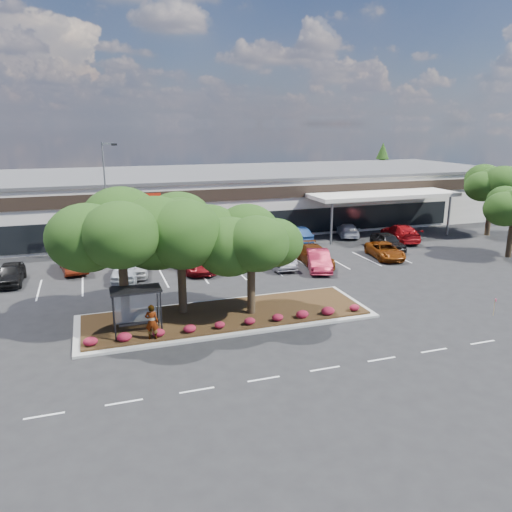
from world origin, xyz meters
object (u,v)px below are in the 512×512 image
object	(u,v)px
light_pole	(108,211)
car_0	(10,274)
survey_stake	(495,305)
car_1	(125,269)

from	to	relation	value
light_pole	car_0	distance (m)	9.06
survey_stake	car_1	bearing A→B (deg)	144.40
survey_stake	car_1	size ratio (longest dim) A/B	0.23
car_1	car_0	bearing A→B (deg)	178.77
light_pole	survey_stake	distance (m)	30.14
survey_stake	light_pole	bearing A→B (deg)	137.47
car_0	car_1	distance (m)	8.39
survey_stake	car_1	world-z (taller)	car_1
light_pole	survey_stake	bearing A→B (deg)	-42.53
light_pole	car_1	bearing A→B (deg)	-81.52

